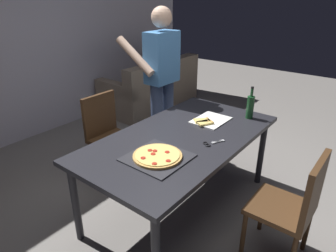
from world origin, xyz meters
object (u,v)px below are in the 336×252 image
Objects in this scene: chair_far_side at (107,131)px; wine_bottle at (250,106)px; couch at (153,90)px; pepperoni_pizza_on_tray at (158,156)px; chair_near_camera at (294,204)px; person_serving_pizza at (161,78)px; kitchen_scissors at (211,143)px; dining_table at (182,143)px.

wine_bottle is at bearing -60.01° from chair_far_side.
pepperoni_pizza_on_tray is at bearing -138.27° from couch.
chair_near_camera is 1.92m from person_serving_pizza.
pepperoni_pizza_on_tray is 1.17m from wine_bottle.
person_serving_pizza reaches higher than couch.
kitchen_scissors is at bearing -88.93° from chair_far_side.
pepperoni_pizza_on_tray is at bearing 156.55° from kitchen_scissors.
couch is 5.41× the size of wine_bottle.
person_serving_pizza is at bearing 38.24° from pepperoni_pizza_on_tray.
couch is at bearing 50.30° from kitchen_scissors.
dining_table is 1.05m from person_serving_pizza.
person_serving_pizza is at bearing -18.71° from chair_far_side.
chair_far_side is 2.85× the size of wine_bottle.
pepperoni_pizza_on_tray is at bearing 169.99° from wine_bottle.
dining_table is 0.43m from pepperoni_pizza_on_tray.
person_serving_pizza is at bearing 94.40° from wine_bottle.
wine_bottle is (0.73, -1.27, 0.36)m from chair_far_side.
person_serving_pizza is (-1.25, -1.23, 0.70)m from couch.
person_serving_pizza is 4.09× the size of pepperoni_pizza_on_tray.
pepperoni_pizza_on_tray is (-0.42, -1.06, 0.25)m from chair_far_side.
person_serving_pizza reaches higher than dining_table.
kitchen_scissors is (0.02, 0.71, 0.24)m from chair_near_camera.
kitchen_scissors is at bearing -23.45° from pepperoni_pizza_on_tray.
person_serving_pizza is at bearing 49.52° from dining_table.
pepperoni_pizza_on_tray is (-0.42, 0.90, 0.25)m from chair_near_camera.
chair_near_camera is 1.00× the size of chair_far_side.
chair_near_camera reaches higher than pepperoni_pizza_on_tray.
chair_near_camera is at bearing -65.05° from pepperoni_pizza_on_tray.
chair_far_side reaches higher than couch.
chair_near_camera is at bearing -91.89° from kitchen_scissors.
person_serving_pizza is at bearing 69.55° from chair_near_camera.
kitchen_scissors is (-1.88, -2.26, 0.45)m from couch.
dining_table is at bearing -90.00° from chair_far_side.
chair_near_camera reaches higher than couch.
chair_far_side is at bearing 91.07° from kitchen_scissors.
wine_bottle reaches higher than couch.
couch is at bearing 57.39° from chair_near_camera.
person_serving_pizza reaches higher than chair_near_camera.
couch is at bearing 46.29° from dining_table.
chair_far_side is 2.11× the size of pepperoni_pizza_on_tray.
chair_near_camera is at bearing -90.00° from chair_far_side.
chair_far_side is at bearing 90.00° from dining_table.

